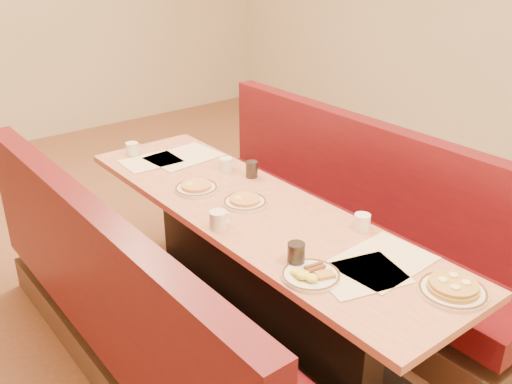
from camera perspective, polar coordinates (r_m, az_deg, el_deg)
ground at (r=3.40m, az=-0.13°, el=-13.03°), size 8.00×8.00×0.00m
diner_table at (r=3.19m, az=-0.14°, el=-7.71°), size 0.70×2.50×0.75m
booth_left at (r=2.88m, az=-11.96°, el=-12.61°), size 0.55×2.50×1.05m
booth_right at (r=3.63m, az=9.03°, el=-3.94°), size 0.55×2.50×1.05m
placemat_near_left at (r=2.48m, az=10.48°, el=-8.15°), size 0.42×0.36×0.00m
placemat_near_right at (r=2.60m, az=12.51°, el=-6.71°), size 0.45×0.35×0.00m
placemat_far_left at (r=3.66m, az=-10.48°, el=3.04°), size 0.36×0.27×0.00m
placemat_far_right at (r=3.71m, az=-7.25°, el=3.55°), size 0.46×0.36×0.00m
pancake_plate at (r=2.46m, az=19.09°, el=-9.13°), size 0.28×0.28×0.06m
eggs_plate at (r=2.43m, az=5.46°, el=-8.25°), size 0.25×0.25×0.05m
extra_plate_mid at (r=3.04m, az=-1.13°, el=-0.94°), size 0.24×0.24×0.05m
extra_plate_far at (r=3.22m, az=-6.02°, el=0.45°), size 0.24×0.24×0.05m
coffee_mug_a at (r=2.82m, az=10.60°, el=-2.96°), size 0.11×0.08×0.08m
coffee_mug_b at (r=2.79m, az=-3.73°, el=-2.78°), size 0.12×0.09×0.09m
coffee_mug_c at (r=3.45m, az=-3.01°, el=2.78°), size 0.11×0.08×0.08m
coffee_mug_d at (r=3.78m, az=-12.26°, el=4.25°), size 0.11×0.08×0.09m
soda_tumbler_near at (r=2.50m, az=4.03°, el=-6.23°), size 0.08×0.08×0.11m
soda_tumbler_mid at (r=3.36m, az=-0.43°, el=2.29°), size 0.07×0.07×0.10m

